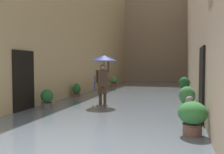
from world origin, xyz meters
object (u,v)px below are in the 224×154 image
potted_plant_far_right (77,91)px  potted_plant_mid_right (47,100)px  potted_plant_near_right (114,81)px  potted_plant_mid_left (187,98)px  person_wading (103,69)px  potted_plant_near_left (192,118)px  potted_plant_far_left (184,84)px  mooring_bollard (189,113)px

potted_plant_far_right → potted_plant_mid_right: potted_plant_mid_right is taller
potted_plant_near_right → potted_plant_mid_left: (-4.95, 7.87, 0.03)m
person_wading → potted_plant_near_left: (-3.15, 3.31, -1.00)m
potted_plant_near_left → potted_plant_far_left: bearing=-90.0°
person_wading → potted_plant_mid_right: size_ratio=2.65×
potted_plant_far_right → potted_plant_far_left: bearing=-145.6°
potted_plant_near_right → mooring_bollard: bearing=115.4°
potted_plant_near_left → potted_plant_far_left: 8.71m
person_wading → potted_plant_mid_left: person_wading is taller
potted_plant_near_right → potted_plant_mid_right: size_ratio=1.01×
potted_plant_mid_right → mooring_bollard: mooring_bollard is taller
potted_plant_mid_right → person_wading: bearing=-145.2°
potted_plant_far_left → potted_plant_mid_right: size_ratio=1.25×
person_wading → mooring_bollard: 4.07m
person_wading → mooring_bollard: size_ratio=2.41×
potted_plant_far_right → potted_plant_mid_right: 3.10m
person_wading → potted_plant_far_right: size_ratio=2.72×
potted_plant_mid_left → potted_plant_far_right: bearing=-18.3°
potted_plant_near_left → mooring_bollard: mooring_bollard is taller
potted_plant_near_right → potted_plant_near_left: bearing=113.6°
potted_plant_far_left → mooring_bollard: bearing=89.8°
potted_plant_near_right → mooring_bollard: 11.51m
potted_plant_far_left → mooring_bollard: 7.77m
potted_plant_mid_left → potted_plant_mid_right: potted_plant_mid_left is taller
person_wading → potted_plant_far_left: size_ratio=2.13×
potted_plant_near_right → potted_plant_near_left: size_ratio=0.92×
potted_plant_near_left → mooring_bollard: 0.94m
potted_plant_near_left → mooring_bollard: (0.02, -0.94, -0.08)m
potted_plant_far_right → potted_plant_near_right: 6.17m
potted_plant_far_right → potted_plant_far_left: potted_plant_far_left is taller
potted_plant_far_right → mooring_bollard: size_ratio=0.89×
potted_plant_mid_left → potted_plant_near_left: potted_plant_mid_left is taller
potted_plant_mid_right → mooring_bollard: bearing=166.9°
person_wading → potted_plant_far_left: person_wading is taller
potted_plant_far_left → mooring_bollard: potted_plant_far_left is taller
mooring_bollard → potted_plant_near_left: bearing=91.4°
potted_plant_near_left → person_wading: bearing=-46.4°
potted_plant_near_right → potted_plant_mid_right: bearing=90.3°
mooring_bollard → person_wading: bearing=-37.1°
potted_plant_far_right → potted_plant_mid_left: potted_plant_mid_left is taller
potted_plant_far_right → potted_plant_mid_left: 5.42m
potted_plant_mid_left → mooring_bollard: size_ratio=1.04×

